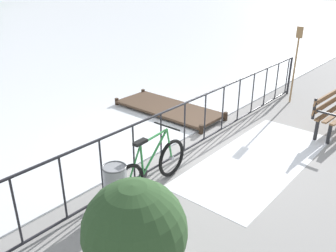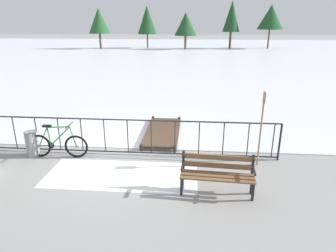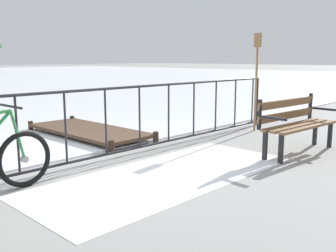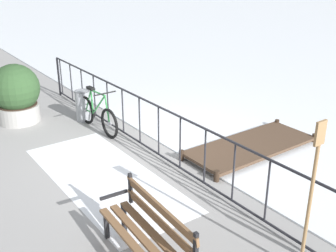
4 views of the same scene
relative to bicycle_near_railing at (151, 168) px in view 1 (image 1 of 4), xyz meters
name	(u,v)px [view 1 (image 1 of 4)]	position (x,y,z in m)	size (l,w,h in m)	color
ground_plane	(194,148)	(1.59, 0.31, -0.37)	(160.00, 160.00, 0.00)	gray
snow_patch	(259,159)	(2.00, -0.89, -0.36)	(3.75, 1.55, 0.01)	white
railing_fence	(195,122)	(1.59, 0.31, 0.19)	(9.06, 0.06, 1.07)	#232328
bicycle_near_railing	(151,168)	(0.00, 0.00, 0.00)	(1.71, 0.52, 0.97)	black
park_bench	(335,108)	(4.29, -1.47, 0.14)	(1.63, 0.58, 0.89)	brown
planter_with_shrub	(135,241)	(-1.57, -1.24, 0.31)	(1.10, 1.10, 1.36)	#9E9B96
trash_bin	(116,188)	(-0.74, 0.01, 0.00)	(0.35, 0.35, 0.73)	gray
oar_upright	(296,60)	(5.47, -0.03, 0.77)	(0.04, 0.16, 1.98)	#937047
wooden_dock	(168,108)	(2.74, 1.96, -0.25)	(1.10, 2.80, 0.20)	#4C3828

